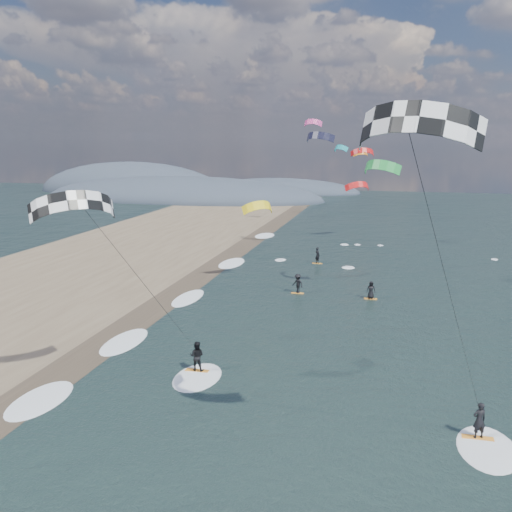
# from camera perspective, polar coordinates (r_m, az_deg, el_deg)

# --- Properties ---
(ground) EXTENTS (260.00, 260.00, 0.00)m
(ground) POSITION_cam_1_polar(r_m,az_deg,el_deg) (23.45, -5.12, -23.34)
(ground) COLOR black
(ground) RESTS_ON ground
(wet_sand_strip) EXTENTS (3.00, 240.00, 0.00)m
(wet_sand_strip) POSITION_cam_1_polar(r_m,az_deg,el_deg) (36.19, -18.28, -10.67)
(wet_sand_strip) COLOR #382D23
(wet_sand_strip) RESTS_ON ground
(coastal_hills) EXTENTS (80.00, 41.00, 15.00)m
(coastal_hills) POSITION_cam_1_polar(r_m,az_deg,el_deg) (136.64, -8.23, 6.06)
(coastal_hills) COLOR #3D4756
(coastal_hills) RESTS_ON ground
(kitesurfer_near_a) EXTENTS (7.90, 8.94, 15.14)m
(kitesurfer_near_a) POSITION_cam_1_polar(r_m,az_deg,el_deg) (20.63, 16.54, 5.59)
(kitesurfer_near_a) COLOR orange
(kitesurfer_near_a) RESTS_ON ground
(kitesurfer_near_b) EXTENTS (7.13, 9.26, 11.84)m
(kitesurfer_near_b) POSITION_cam_1_polar(r_m,az_deg,el_deg) (29.17, -13.52, -0.28)
(kitesurfer_near_b) COLOR orange
(kitesurfer_near_b) RESTS_ON ground
(far_kitesurfers) EXTENTS (7.51, 13.32, 1.80)m
(far_kitesurfers) POSITION_cam_1_polar(r_m,az_deg,el_deg) (52.39, 6.34, -2.18)
(far_kitesurfers) COLOR orange
(far_kitesurfers) RESTS_ON ground
(bg_kite_field) EXTENTS (14.23, 62.34, 9.60)m
(bg_kite_field) POSITION_cam_1_polar(r_m,az_deg,el_deg) (76.78, 8.56, 9.93)
(bg_kite_field) COLOR black
(bg_kite_field) RESTS_ON ground
(shoreline_surf) EXTENTS (2.40, 79.40, 0.11)m
(shoreline_surf) POSITION_cam_1_polar(r_m,az_deg,el_deg) (39.45, -13.11, -8.48)
(shoreline_surf) COLOR white
(shoreline_surf) RESTS_ON ground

